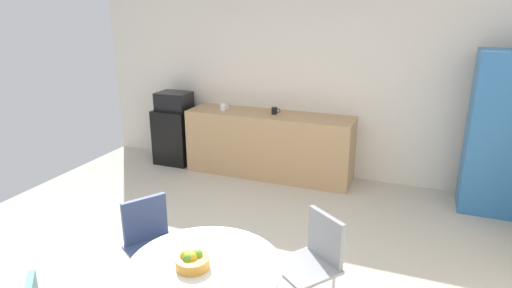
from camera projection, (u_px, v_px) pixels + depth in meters
The scene contains 12 objects.
ground_plane at pixel (192, 283), 3.79m from camera, with size 6.00×6.00×0.00m, color beige.
wall_back at pixel (293, 82), 6.04m from camera, with size 6.00×0.10×2.60m, color silver.
counter_block at pixel (269, 145), 6.08m from camera, with size 2.34×0.60×0.90m, color tan.
mini_fridge at pixel (176, 136), 6.61m from camera, with size 0.54×0.54×0.83m, color black.
microwave at pixel (174, 101), 6.44m from camera, with size 0.48×0.38×0.26m, color black.
locker_cabinet at pixel (496, 134), 4.88m from camera, with size 0.60×0.50×1.87m, color #3372B2.
round_table at pixel (206, 285), 2.81m from camera, with size 1.00×1.00×0.75m.
chair_gray at pixel (316, 254), 3.28m from camera, with size 0.59×0.59×0.83m.
chair_navy at pixel (150, 236), 3.54m from camera, with size 0.58×0.58×0.83m.
fruit_bowl at pixel (192, 261), 2.72m from camera, with size 0.22×0.22×0.11m.
mug_white at pixel (223, 107), 6.10m from camera, with size 0.13×0.08×0.09m.
mug_green at pixel (275, 111), 5.90m from camera, with size 0.13×0.08×0.09m.
Camera 1 is at (1.70, -2.80, 2.34)m, focal length 30.15 mm.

